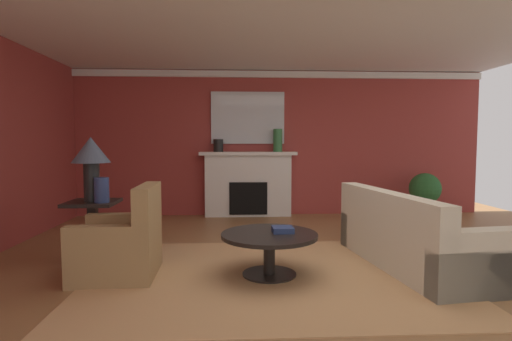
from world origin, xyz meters
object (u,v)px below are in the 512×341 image
(side_table, at_px, (93,226))
(vase_on_side_table, at_px, (102,190))
(sofa, at_px, (412,240))
(vase_mantel_left, at_px, (218,146))
(mantel_mirror, at_px, (248,118))
(coffee_table, at_px, (269,244))
(fireplace, at_px, (248,186))
(table_lamp, at_px, (91,156))
(armchair_near_window, at_px, (121,247))
(potted_plant, at_px, (425,192))
(vase_mantel_right, at_px, (278,140))

(side_table, relative_size, vase_on_side_table, 2.44)
(sofa, distance_m, vase_mantel_left, 4.02)
(mantel_mirror, xyz_separation_m, vase_mantel_left, (-0.55, -0.17, -0.52))
(coffee_table, bearing_deg, side_table, 161.05)
(fireplace, xyz_separation_m, mantel_mirror, (-0.00, 0.12, 1.27))
(vase_on_side_table, bearing_deg, table_lamp, 141.34)
(vase_mantel_left, bearing_deg, fireplace, 5.15)
(sofa, bearing_deg, mantel_mirror, 117.30)
(armchair_near_window, height_order, potted_plant, armchair_near_window)
(sofa, distance_m, table_lamp, 3.79)
(fireplace, relative_size, sofa, 0.82)
(side_table, relative_size, vase_mantel_right, 1.65)
(side_table, bearing_deg, sofa, -7.28)
(sofa, relative_size, vase_mantel_left, 9.40)
(vase_on_side_table, relative_size, vase_mantel_left, 1.23)
(sofa, xyz_separation_m, side_table, (-3.64, 0.46, 0.10))
(fireplace, bearing_deg, sofa, -61.82)
(table_lamp, bearing_deg, sofa, -7.28)
(vase_on_side_table, bearing_deg, fireplace, 58.21)
(fireplace, distance_m, vase_mantel_left, 0.93)
(mantel_mirror, xyz_separation_m, coffee_table, (0.10, -3.56, -1.51))
(sofa, bearing_deg, armchair_near_window, -177.16)
(vase_mantel_right, bearing_deg, sofa, -69.71)
(sofa, xyz_separation_m, table_lamp, (-3.64, 0.46, 0.93))
(side_table, distance_m, vase_mantel_right, 3.80)
(sofa, relative_size, vase_on_side_table, 7.67)
(fireplace, distance_m, vase_on_side_table, 3.38)
(armchair_near_window, bearing_deg, mantel_mirror, 67.68)
(armchair_near_window, relative_size, vase_mantel_left, 4.06)
(vase_mantel_left, bearing_deg, potted_plant, -6.09)
(mantel_mirror, height_order, table_lamp, mantel_mirror)
(mantel_mirror, height_order, coffee_table, mantel_mirror)
(mantel_mirror, relative_size, vase_mantel_right, 3.25)
(sofa, distance_m, vase_mantel_right, 3.55)
(fireplace, bearing_deg, armchair_near_window, -113.04)
(side_table, height_order, table_lamp, table_lamp)
(fireplace, distance_m, armchair_near_window, 3.66)
(table_lamp, bearing_deg, vase_on_side_table, -38.66)
(armchair_near_window, xyz_separation_m, coffee_table, (1.53, -0.07, 0.03))
(sofa, distance_m, coffee_table, 1.63)
(table_lamp, height_order, vase_mantel_left, table_lamp)
(armchair_near_window, distance_m, potted_plant, 5.46)
(sofa, bearing_deg, vase_mantel_left, 125.69)
(fireplace, distance_m, vase_mantel_right, 1.01)
(side_table, bearing_deg, vase_mantel_right, 47.42)
(vase_mantel_left, bearing_deg, armchair_near_window, -104.87)
(vase_mantel_right, bearing_deg, armchair_near_window, -120.86)
(vase_on_side_table, distance_m, potted_plant, 5.53)
(potted_plant, bearing_deg, table_lamp, -155.83)
(side_table, relative_size, potted_plant, 0.84)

